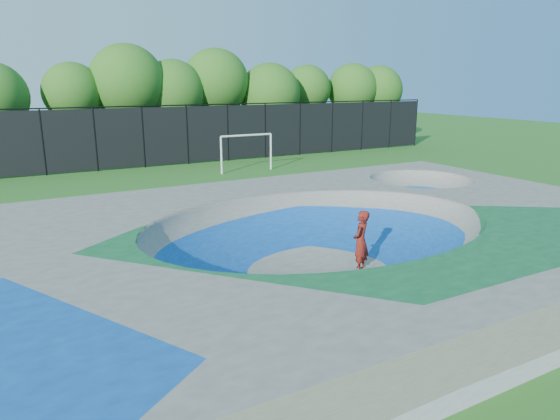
% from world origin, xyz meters
% --- Properties ---
extents(ground, '(120.00, 120.00, 0.00)m').
position_xyz_m(ground, '(0.00, 0.00, 0.00)').
color(ground, '#235D19').
rests_on(ground, ground).
extents(skate_deck, '(22.00, 14.00, 1.50)m').
position_xyz_m(skate_deck, '(0.00, 0.00, 0.75)').
color(skate_deck, gray).
rests_on(skate_deck, ground).
extents(skater, '(0.83, 0.77, 1.90)m').
position_xyz_m(skater, '(0.79, -0.92, 0.95)').
color(skater, red).
rests_on(skater, ground).
extents(skateboard, '(0.71, 0.70, 0.05)m').
position_xyz_m(skateboard, '(0.79, -0.92, 0.03)').
color(skateboard, black).
rests_on(skateboard, ground).
extents(soccer_goal, '(3.56, 0.12, 2.35)m').
position_xyz_m(soccer_goal, '(5.24, 16.28, 1.64)').
color(soccer_goal, white).
rests_on(soccer_goal, ground).
extents(fence, '(48.09, 0.09, 4.04)m').
position_xyz_m(fence, '(0.00, 21.00, 2.10)').
color(fence, black).
rests_on(fence, ground).
extents(treeline, '(51.28, 7.39, 8.20)m').
position_xyz_m(treeline, '(0.11, 25.76, 4.93)').
color(treeline, '#4D3026').
rests_on(treeline, ground).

